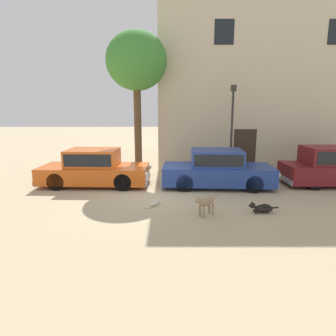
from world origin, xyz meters
The scene contains 9 objects.
ground_plane centered at (0.00, 0.00, 0.00)m, with size 80.00×80.00×0.00m, color tan.
parked_sedan_nearest centered at (-2.24, 1.11, 0.73)m, with size 4.49×1.92×1.48m.
parked_sedan_second centered at (2.72, 0.86, 0.74)m, with size 4.53×1.98×1.50m.
apartment_block centered at (6.38, 7.18, 4.82)m, with size 12.21×6.89×9.64m.
stray_dog_spotted centered at (3.60, -2.11, 0.16)m, with size 0.93×0.25×0.35m.
stray_dog_tan centered at (1.85, -2.37, 0.43)m, with size 0.79×0.70×0.66m.
stray_cat centered at (0.33, -1.46, 0.07)m, with size 0.48×0.54×0.15m.
street_lamp centered at (3.64, 2.72, 2.60)m, with size 0.22×0.22×4.10m.
acacia_tree_left centered at (-0.62, 2.97, 5.06)m, with size 2.69×2.43×6.42m.
Camera 1 is at (0.76, -10.25, 3.07)m, focal length 30.53 mm.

